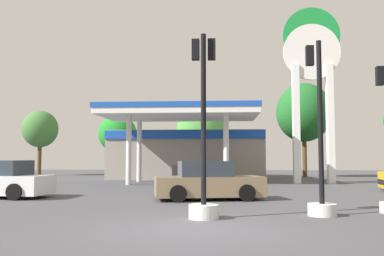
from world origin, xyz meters
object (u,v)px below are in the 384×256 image
station_pole_sign (312,73)px  car_0 (208,182)px  tree_2 (202,129)px  traffic_signal_1 (320,169)px  tree_0 (40,129)px  traffic_signal_2 (204,161)px  tree_1 (118,134)px  tree_3 (304,113)px

station_pole_sign → car_0: station_pole_sign is taller
car_0 → tree_2: (-1.13, 19.11, 3.35)m
traffic_signal_1 → tree_0: 31.35m
station_pole_sign → traffic_signal_2: station_pole_sign is taller
tree_0 → tree_2: tree_2 is taller
car_0 → tree_1: 20.53m
traffic_signal_2 → tree_0: size_ratio=0.85×
station_pole_sign → traffic_signal_2: size_ratio=2.25×
traffic_signal_1 → tree_3: bearing=79.9°
station_pole_sign → traffic_signal_2: 17.38m
car_0 → traffic_signal_1: size_ratio=0.89×
station_pole_sign → traffic_signal_1: station_pole_sign is taller
tree_3 → car_0: bearing=-111.3°
traffic_signal_2 → tree_1: tree_1 is taller
station_pole_sign → car_0: size_ratio=2.55×
traffic_signal_1 → tree_3: 23.83m
traffic_signal_2 → tree_2: bearing=92.8°
traffic_signal_1 → tree_0: (-19.05, 24.73, 2.86)m
tree_1 → tree_0: bearing=165.7°
station_pole_sign → tree_0: (-22.04, 10.17, -2.78)m
car_0 → tree_3: bearing=68.7°
car_0 → station_pole_sign: bearing=58.9°
station_pole_sign → tree_3: station_pole_sign is taller
car_0 → tree_2: tree_2 is taller
station_pole_sign → tree_3: (1.12, 8.56, -1.61)m
traffic_signal_2 → traffic_signal_1: bearing=13.0°
station_pole_sign → tree_1: station_pole_sign is taller
tree_0 → traffic_signal_2: bearing=-58.1°
station_pole_sign → traffic_signal_1: 15.90m
car_0 → tree_3: tree_3 is taller
tree_0 → tree_1: size_ratio=1.13×
tree_2 → station_pole_sign: bearing=-49.9°
traffic_signal_1 → tree_3: (4.11, 23.12, 4.03)m
tree_0 → tree_1: 7.85m
traffic_signal_2 → tree_3: bearing=72.9°
traffic_signal_1 → traffic_signal_2: (-3.21, -0.74, 0.22)m
tree_1 → tree_2: bearing=4.2°
tree_0 → tree_1: (7.59, -1.93, -0.56)m
car_0 → tree_1: size_ratio=0.84×
traffic_signal_1 → tree_0: size_ratio=0.84×
traffic_signal_2 → tree_1: (-8.24, 23.54, 2.08)m
tree_2 → tree_3: bearing=-1.3°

